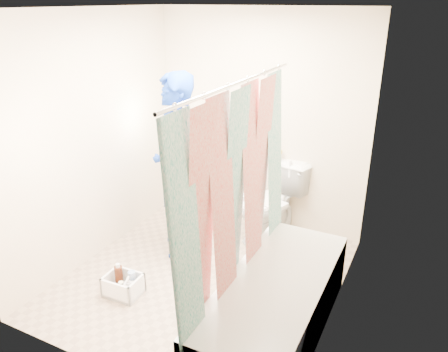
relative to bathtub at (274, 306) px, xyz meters
The scene contains 14 objects.
floor 0.99m from the bathtub, 153.43° to the left, with size 2.60×2.60×0.00m, color tan.
ceiling 2.33m from the bathtub, 153.43° to the left, with size 2.40×2.60×0.02m, color white.
wall_back 2.14m from the bathtub, 116.23° to the left, with size 2.40×0.02×2.40m, color beige.
wall_front 1.54m from the bathtub, 134.17° to the right, with size 2.40×0.02×2.40m, color beige.
wall_left 2.29m from the bathtub, 168.29° to the left, with size 0.02×2.60×2.40m, color beige.
wall_right 1.08m from the bathtub, 50.53° to the left, with size 0.02×2.60×2.40m, color beige.
bathtub is the anchor object (origin of this frame).
curtain_rod 1.71m from the bathtub, behind, with size 0.02×0.02×1.90m, color silver.
shower_curtain 0.82m from the bathtub, behind, with size 0.06×1.75×1.80m, color silver.
toilet 1.53m from the bathtub, 112.12° to the left, with size 0.46×0.81×0.82m, color white.
tank_lid 1.44m from the bathtub, 115.56° to the left, with size 0.50×0.22×0.04m, color white.
tank_internals 1.81m from the bathtub, 108.56° to the left, with size 0.19×0.10×0.27m.
plumber 1.66m from the bathtub, 150.73° to the left, with size 0.68×0.44×1.85m, color navy.
cleaning_caddy 1.38m from the bathtub, behind, with size 0.32×0.26×0.24m.
Camera 1 is at (1.72, -3.05, 2.46)m, focal length 35.00 mm.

